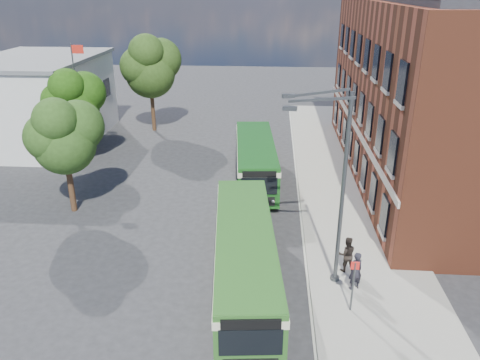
{
  "coord_description": "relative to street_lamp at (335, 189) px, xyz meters",
  "views": [
    {
      "loc": [
        2.07,
        -20.66,
        12.93
      ],
      "look_at": [
        0.26,
        4.82,
        2.2
      ],
      "focal_mm": 35.0,
      "sensor_mm": 36.0,
      "label": 1
    }
  ],
  "objects": [
    {
      "name": "pedestrian_b",
      "position": [
        0.95,
        0.79,
        -3.74
      ],
      "size": [
        0.9,
        0.72,
        1.8
      ],
      "primitive_type": "imported",
      "rotation": [
        0.0,
        0.0,
        3.18
      ],
      "color": "black",
      "rests_on": "pavement"
    },
    {
      "name": "flagpole",
      "position": [
        -17.29,
        15.0,
        0.15
      ],
      "size": [
        0.95,
        0.1,
        9.0
      ],
      "color": "#3E4143",
      "rests_on": "ground"
    },
    {
      "name": "brick_office",
      "position": [
        9.16,
        14.0,
        2.18
      ],
      "size": [
        12.1,
        26.0,
        14.2
      ],
      "color": "brown",
      "rests_on": "ground"
    },
    {
      "name": "kerb_line",
      "position": [
        -0.89,
        10.0,
        -4.79
      ],
      "size": [
        0.12,
        48.0,
        0.01
      ],
      "primitive_type": "cube",
      "color": "beige",
      "rests_on": "ground"
    },
    {
      "name": "tree_left",
      "position": [
        -14.77,
        6.44,
        0.09
      ],
      "size": [
        4.26,
        4.05,
        7.2
      ],
      "color": "#362213",
      "rests_on": "ground"
    },
    {
      "name": "pavement",
      "position": [
        2.16,
        10.0,
        -4.72
      ],
      "size": [
        6.0,
        48.0,
        0.15
      ],
      "primitive_type": "cube",
      "color": "gray",
      "rests_on": "ground"
    },
    {
      "name": "bus_front",
      "position": [
        -3.82,
        -0.8,
        -2.96
      ],
      "size": [
        3.63,
        11.69,
        3.02
      ],
      "color": "#2D6122",
      "rests_on": "ground"
    },
    {
      "name": "tree_mid",
      "position": [
        -17.51,
        14.55,
        0.26
      ],
      "size": [
        4.41,
        4.19,
        7.44
      ],
      "color": "#362213",
      "rests_on": "ground"
    },
    {
      "name": "bus_stop_sign",
      "position": [
        0.76,
        -2.2,
        -3.28
      ],
      "size": [
        0.35,
        0.08,
        2.52
      ],
      "color": "#3E4143",
      "rests_on": "ground"
    },
    {
      "name": "ground",
      "position": [
        -4.84,
        2.0,
        -4.79
      ],
      "size": [
        120.0,
        120.0,
        0.0
      ],
      "primitive_type": "plane",
      "color": "#2A2A2D",
      "rests_on": "ground"
    },
    {
      "name": "white_building",
      "position": [
        -22.84,
        20.0,
        -1.13
      ],
      "size": [
        9.4,
        13.4,
        7.3
      ],
      "color": "beige",
      "rests_on": "ground"
    },
    {
      "name": "tree_right",
      "position": [
        -13.94,
        23.73,
        1.31
      ],
      "size": [
        5.32,
        5.06,
        8.99
      ],
      "color": "#362213",
      "rests_on": "ground"
    },
    {
      "name": "pedestrian_a",
      "position": [
        1.13,
        -0.65,
        -3.7
      ],
      "size": [
        0.81,
        0.69,
        1.87
      ],
      "primitive_type": "imported",
      "rotation": [
        0.0,
        0.0,
        3.57
      ],
      "color": "black",
      "rests_on": "pavement"
    },
    {
      "name": "bus_rear",
      "position": [
        -3.85,
        11.66,
        -2.96
      ],
      "size": [
        3.4,
        10.52,
        3.02
      ],
      "color": "#174F18",
      "rests_on": "ground"
    },
    {
      "name": "street_lamp",
      "position": [
        0.0,
        0.0,
        0.0
      ],
      "size": [
        2.96,
        2.38,
        9.0
      ],
      "color": "#3E4143",
      "rests_on": "ground"
    }
  ]
}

